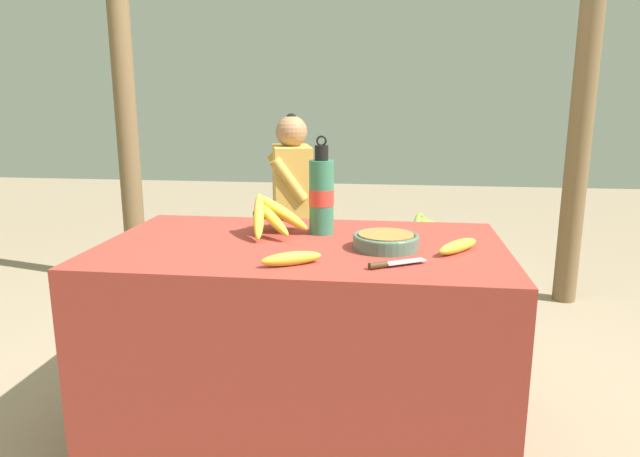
# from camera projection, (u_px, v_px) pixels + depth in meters

# --- Properties ---
(ground_plane) EXTENTS (12.00, 12.00, 0.00)m
(ground_plane) POSITION_uv_depth(u_px,v_px,m) (304.00, 428.00, 2.04)
(ground_plane) COLOR gray
(market_counter) EXTENTS (1.32, 0.78, 0.69)m
(market_counter) POSITION_uv_depth(u_px,v_px,m) (303.00, 339.00, 1.97)
(market_counter) COLOR maroon
(market_counter) RESTS_ON ground_plane
(banana_bunch_ripe) EXTENTS (0.21, 0.32, 0.16)m
(banana_bunch_ripe) POSITION_uv_depth(u_px,v_px,m) (272.00, 214.00, 2.00)
(banana_bunch_ripe) COLOR #4C381E
(banana_bunch_ripe) RESTS_ON market_counter
(serving_bowl) EXTENTS (0.21, 0.21, 0.05)m
(serving_bowl) POSITION_uv_depth(u_px,v_px,m) (386.00, 240.00, 1.81)
(serving_bowl) COLOR #4C6B5B
(serving_bowl) RESTS_ON market_counter
(water_bottle) EXTENTS (0.09, 0.09, 0.34)m
(water_bottle) POSITION_uv_depth(u_px,v_px,m) (321.00, 195.00, 2.00)
(water_bottle) COLOR #337556
(water_bottle) RESTS_ON market_counter
(loose_banana_front) EXTENTS (0.18, 0.13, 0.04)m
(loose_banana_front) POSITION_uv_depth(u_px,v_px,m) (292.00, 259.00, 1.64)
(loose_banana_front) COLOR gold
(loose_banana_front) RESTS_ON market_counter
(loose_banana_side) EXTENTS (0.15, 0.18, 0.04)m
(loose_banana_side) POSITION_uv_depth(u_px,v_px,m) (458.00, 246.00, 1.77)
(loose_banana_side) COLOR gold
(loose_banana_side) RESTS_ON market_counter
(knife) EXTENTS (0.17, 0.11, 0.02)m
(knife) POSITION_uv_depth(u_px,v_px,m) (389.00, 264.00, 1.62)
(knife) COLOR #BCBCC1
(knife) RESTS_ON market_counter
(wooden_bench) EXTENTS (1.61, 0.32, 0.42)m
(wooden_bench) POSITION_uv_depth(u_px,v_px,m) (338.00, 243.00, 3.24)
(wooden_bench) COLOR brown
(wooden_bench) RESTS_ON ground_plane
(seated_vendor) EXTENTS (0.46, 0.43, 1.08)m
(seated_vendor) POSITION_uv_depth(u_px,v_px,m) (284.00, 198.00, 3.17)
(seated_vendor) COLOR #564C60
(seated_vendor) RESTS_ON ground_plane
(banana_bunch_green) EXTENTS (0.21, 0.32, 0.13)m
(banana_bunch_green) POSITION_uv_depth(u_px,v_px,m) (424.00, 224.00, 3.15)
(banana_bunch_green) COLOR #4C381E
(banana_bunch_green) RESTS_ON wooden_bench
(support_post_near) EXTENTS (0.13, 0.13, 2.32)m
(support_post_near) POSITION_uv_depth(u_px,v_px,m) (125.00, 97.00, 3.42)
(support_post_near) COLOR brown
(support_post_near) RESTS_ON ground_plane
(support_post_far) EXTENTS (0.13, 0.13, 2.32)m
(support_post_far) POSITION_uv_depth(u_px,v_px,m) (584.00, 97.00, 3.09)
(support_post_far) COLOR brown
(support_post_far) RESTS_ON ground_plane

